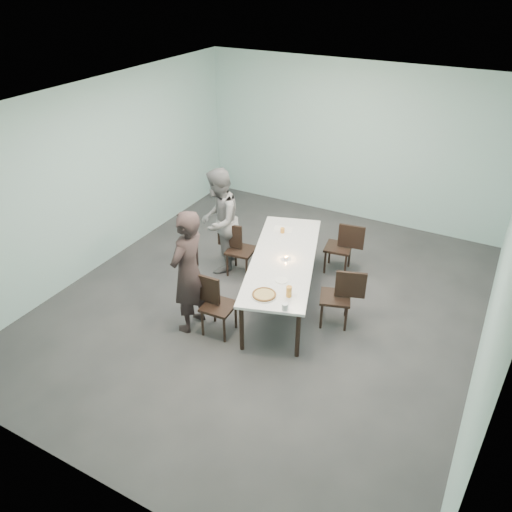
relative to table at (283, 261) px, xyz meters
The scene contains 16 objects.
ground 0.74m from the table, 134.49° to the right, with size 7.00×7.00×0.00m, color #333335.
room_shell 1.36m from the table, 134.49° to the right, with size 6.02×7.02×3.01m.
table is the anchor object (origin of this frame).
chair_near_left 1.24m from the table, 115.25° to the right, with size 0.62×0.44×0.87m.
chair_far_left 1.08m from the table, 160.81° to the left, with size 0.63×0.47×0.87m.
chair_near_right 0.99m from the table, ahead, with size 0.65×0.53×0.87m.
chair_far_right 1.34m from the table, 66.88° to the left, with size 0.64×0.48×0.87m.
diner_near 1.46m from the table, 126.42° to the right, with size 0.66×0.43×1.80m, color black.
diner_far 1.38m from the table, 165.17° to the left, with size 0.85×0.66×1.75m, color slate.
pizza 1.01m from the table, 78.76° to the right, with size 0.34×0.34×0.04m.
side_plate 0.61m from the table, 66.59° to the right, with size 0.18×0.18×0.01m, color white.
beer_glass 0.98m from the table, 60.15° to the right, with size 0.08×0.08×0.15m, color orange.
water_tumbler 1.26m from the table, 63.42° to the right, with size 0.08×0.08×0.09m, color silver.
tealight 0.10m from the table, 20.41° to the right, with size 0.06×0.06×0.05m.
amber_tumbler 0.78m from the table, 116.59° to the left, with size 0.07×0.07×0.08m, color orange.
menu 0.89m from the table, 115.40° to the left, with size 0.30×0.22×0.01m, color silver.
Camera 1 is at (2.79, -5.51, 4.53)m, focal length 35.00 mm.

